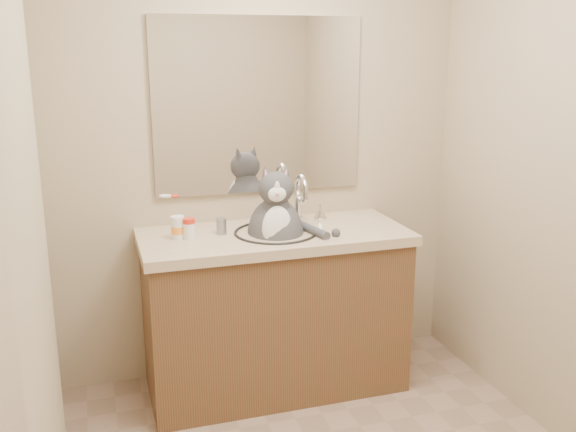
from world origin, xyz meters
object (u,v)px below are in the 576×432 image
Objects in this scene: pill_bottle_orange at (178,228)px; grey_canister at (221,226)px; pill_bottle_redcap at (189,229)px; cat at (276,229)px.

pill_bottle_orange is 0.22m from grey_canister.
pill_bottle_orange is at bearing 157.32° from pill_bottle_redcap.
pill_bottle_orange is at bearing -174.18° from cat.
grey_canister is (0.22, 0.02, -0.01)m from pill_bottle_orange.
pill_bottle_orange is (-0.05, 0.02, 0.00)m from pill_bottle_redcap.
cat is at bearing -3.88° from pill_bottle_redcap.
pill_bottle_orange reaches higher than pill_bottle_redcap.
cat reaches higher than pill_bottle_orange.
cat reaches higher than grey_canister.
cat reaches higher than pill_bottle_redcap.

